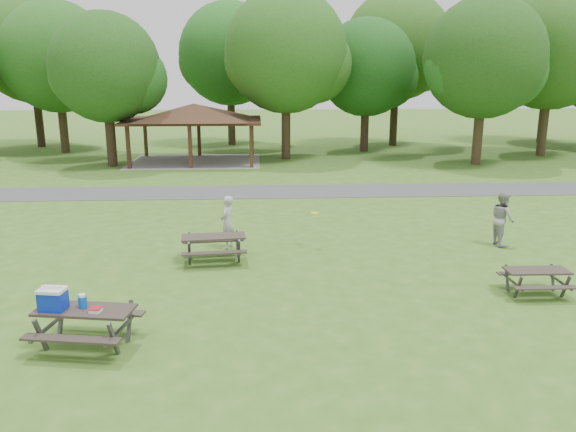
{
  "coord_description": "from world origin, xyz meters",
  "views": [
    {
      "loc": [
        0.09,
        -12.89,
        5.59
      ],
      "look_at": [
        1.0,
        4.0,
        1.3
      ],
      "focal_mm": 35.0,
      "sensor_mm": 36.0,
      "label": 1
    }
  ],
  "objects_px": {
    "picnic_table_near": "(75,311)",
    "frisbee_catcher": "(502,218)",
    "picnic_table_middle": "(214,242)",
    "frisbee_thrower": "(227,222)"
  },
  "relations": [
    {
      "from": "picnic_table_near",
      "to": "frisbee_thrower",
      "type": "xyz_separation_m",
      "value": [
        2.82,
        6.76,
        0.08
      ]
    },
    {
      "from": "picnic_table_near",
      "to": "frisbee_catcher",
      "type": "bearing_deg",
      "value": 29.05
    },
    {
      "from": "frisbee_catcher",
      "to": "picnic_table_middle",
      "type": "bearing_deg",
      "value": 93.96
    },
    {
      "from": "picnic_table_middle",
      "to": "frisbee_catcher",
      "type": "distance_m",
      "value": 9.6
    },
    {
      "from": "picnic_table_middle",
      "to": "picnic_table_near",
      "type": "bearing_deg",
      "value": -114.35
    },
    {
      "from": "picnic_table_middle",
      "to": "frisbee_catcher",
      "type": "xyz_separation_m",
      "value": [
        9.51,
        1.21,
        0.3
      ]
    },
    {
      "from": "frisbee_thrower",
      "to": "frisbee_catcher",
      "type": "relative_size",
      "value": 0.97
    },
    {
      "from": "picnic_table_middle",
      "to": "frisbee_catcher",
      "type": "relative_size",
      "value": 1.14
    },
    {
      "from": "frisbee_thrower",
      "to": "frisbee_catcher",
      "type": "distance_m",
      "value": 9.16
    },
    {
      "from": "picnic_table_near",
      "to": "frisbee_thrower",
      "type": "distance_m",
      "value": 7.33
    }
  ]
}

